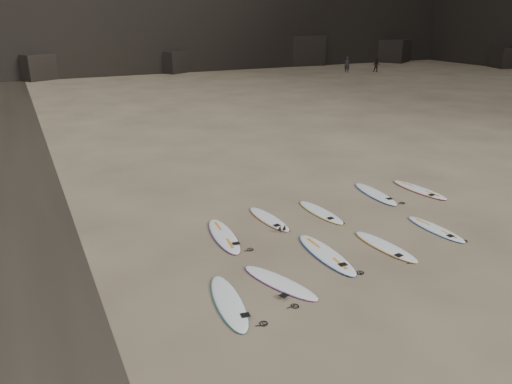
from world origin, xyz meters
TOP-DOWN VIEW (x-y plane):
  - ground at (0.00, 0.00)m, footprint 240.00×240.00m
  - surfboard_0 at (-4.32, -0.93)m, footprint 0.98×2.61m
  - surfboard_1 at (-2.81, -0.66)m, footprint 1.36×2.46m
  - surfboard_2 at (-0.91, 0.13)m, footprint 0.72×2.78m
  - surfboard_3 at (0.92, -0.19)m, footprint 0.82×2.44m
  - surfboard_4 at (3.14, 0.10)m, footprint 0.62×2.28m
  - surfboard_5 at (-3.03, 2.52)m, footprint 0.93×2.70m
  - surfboard_6 at (-1.20, 3.09)m, footprint 0.71×2.35m
  - surfboard_7 at (0.65, 2.84)m, footprint 0.70×2.39m
  - surfboard_8 at (3.46, 3.47)m, footprint 0.85×2.63m
  - surfboard_9 at (5.27, 3.11)m, footprint 0.84×2.60m
  - person_a at (25.65, 36.49)m, footprint 0.70×0.73m
  - person_b at (28.73, 35.22)m, footprint 0.92×0.94m

SIDE VIEW (x-z plane):
  - ground at x=0.00m, z-range 0.00..0.00m
  - surfboard_4 at x=3.14m, z-range 0.00..0.08m
  - surfboard_6 at x=-1.20m, z-range 0.00..0.08m
  - surfboard_7 at x=0.65m, z-range 0.00..0.08m
  - surfboard_3 at x=0.92m, z-range 0.00..0.09m
  - surfboard_1 at x=-2.81m, z-range 0.00..0.09m
  - surfboard_0 at x=-4.32m, z-range 0.00..0.09m
  - surfboard_9 at x=5.27m, z-range 0.00..0.09m
  - surfboard_8 at x=3.46m, z-range 0.00..0.09m
  - surfboard_5 at x=-3.03m, z-range 0.00..0.10m
  - surfboard_2 at x=-0.91m, z-range 0.00..0.10m
  - person_b at x=28.73m, z-range 0.00..1.53m
  - person_a at x=25.65m, z-range 0.00..1.69m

